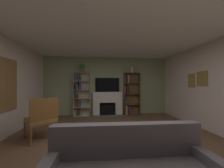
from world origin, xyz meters
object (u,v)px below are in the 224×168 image
at_px(bookshelf_right, 130,94).
at_px(vase_with_flowers, 132,69).
at_px(armchair, 42,118).
at_px(fireplace, 108,103).
at_px(potted_plant, 82,68).
at_px(bookshelf_left, 80,94).
at_px(tv, 107,85).
at_px(coffee_table, 119,141).

height_order(bookshelf_right, vase_with_flowers, vase_with_flowers).
distance_m(vase_with_flowers, armchair, 4.08).
bearing_deg(bookshelf_right, vase_with_flowers, -31.01).
bearing_deg(vase_with_flowers, armchair, -141.23).
xyz_separation_m(fireplace, bookshelf_right, (1.02, 0.04, 0.36)).
bearing_deg(armchair, potted_plant, 73.12).
relative_size(bookshelf_left, vase_with_flowers, 3.86).
bearing_deg(vase_with_flowers, potted_plant, -179.98).
distance_m(tv, armchair, 3.19).
height_order(bookshelf_left, armchair, bookshelf_left).
distance_m(armchair, coffee_table, 2.10).
xyz_separation_m(fireplace, vase_with_flowers, (1.12, -0.02, 1.53)).
relative_size(bookshelf_right, vase_with_flowers, 3.86).
bearing_deg(potted_plant, vase_with_flowers, 0.02).
relative_size(fireplace, coffee_table, 1.57).
relative_size(fireplace, bookshelf_right, 0.73).
xyz_separation_m(tv, armchair, (-1.83, -2.49, -0.81)).
relative_size(tv, bookshelf_right, 0.57).
bearing_deg(tv, fireplace, -90.00).
height_order(fireplace, bookshelf_right, bookshelf_right).
relative_size(potted_plant, vase_with_flowers, 0.71).
relative_size(fireplace, potted_plant, 3.97).
relative_size(tv, potted_plant, 3.10).
distance_m(bookshelf_right, armchair, 3.76).
xyz_separation_m(bookshelf_left, potted_plant, (0.09, -0.04, 1.16)).
xyz_separation_m(vase_with_flowers, coffee_table, (-1.18, -3.49, -1.74)).
relative_size(tv, vase_with_flowers, 2.21).
height_order(bookshelf_left, coffee_table, bookshelf_left).
distance_m(tv, coffee_table, 3.75).
xyz_separation_m(tv, coffee_table, (-0.06, -3.61, -1.00)).
distance_m(tv, bookshelf_left, 1.27).
bearing_deg(armchair, fireplace, 52.50).
height_order(bookshelf_right, coffee_table, bookshelf_right).
height_order(tv, armchair, tv).
xyz_separation_m(potted_plant, coffee_table, (1.05, -3.49, -1.76)).
relative_size(fireplace, vase_with_flowers, 2.82).
bearing_deg(fireplace, tv, 90.00).
height_order(fireplace, vase_with_flowers, vase_with_flowers).
bearing_deg(fireplace, potted_plant, -178.90).
bearing_deg(tv, potted_plant, -173.85).
distance_m(bookshelf_left, armchair, 2.52).
bearing_deg(bookshelf_left, tv, 3.60).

